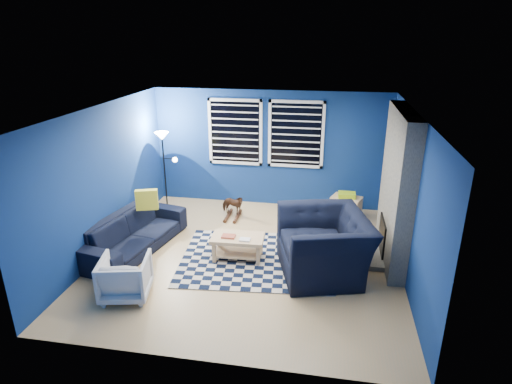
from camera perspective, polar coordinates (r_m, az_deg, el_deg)
floor at (r=7.39m, az=-1.02°, el=-8.71°), size 5.00×5.00×0.00m
ceiling at (r=6.54m, az=-1.16°, el=10.77°), size 5.00×5.00×0.00m
wall_back at (r=9.22m, az=1.87°, el=5.72°), size 5.00×0.00×5.00m
wall_left at (r=7.71m, az=-19.65°, el=1.51°), size 0.00×5.00×5.00m
wall_right at (r=6.87m, az=19.86°, el=-0.83°), size 0.00×5.00×5.00m
fireplace at (r=7.32m, az=18.13°, el=0.25°), size 0.65×2.00×2.50m
window_left at (r=9.23m, az=-2.80°, el=7.96°), size 1.17×0.06×1.42m
window_right at (r=9.04m, az=5.35°, el=7.63°), size 1.17×0.06×1.42m
tv at (r=8.70m, az=17.62°, el=4.87°), size 0.07×1.00×0.58m
rug at (r=7.33m, az=0.01°, el=-8.87°), size 2.67×2.22×0.02m
sofa at (r=7.81m, az=-15.98°, el=-5.23°), size 2.32×1.27×0.64m
armchair_big at (r=6.85m, az=9.05°, el=-6.92°), size 1.77×1.64×0.96m
armchair_bent at (r=6.53m, az=-17.04°, el=-10.79°), size 0.80×0.81×0.63m
rocking_horse at (r=8.79m, az=-3.15°, el=-1.72°), size 0.33×0.54×0.43m
coffee_table at (r=7.22m, az=-2.46°, el=-6.76°), size 0.89×0.54×0.44m
cabinet at (r=8.91m, az=11.89°, el=-2.03°), size 0.67×0.56×0.57m
floor_lamp at (r=9.09m, az=-12.23°, el=5.90°), size 0.46×0.28×1.68m
throw_pillow at (r=7.82m, az=-14.35°, el=-1.00°), size 0.40×0.23×0.37m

